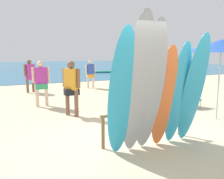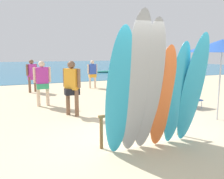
{
  "view_description": "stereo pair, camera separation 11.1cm",
  "coord_description": "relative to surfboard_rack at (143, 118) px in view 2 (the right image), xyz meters",
  "views": [
    {
      "loc": [
        -2.68,
        -4.21,
        1.96
      ],
      "look_at": [
        0.0,
        1.77,
        0.92
      ],
      "focal_mm": 36.94,
      "sensor_mm": 36.0,
      "label": 1
    },
    {
      "loc": [
        -2.58,
        -4.25,
        1.96
      ],
      "look_at": [
        0.0,
        1.77,
        0.92
      ],
      "focal_mm": 36.94,
      "sensor_mm": 36.0,
      "label": 2
    }
  ],
  "objects": [
    {
      "name": "beachgoer_by_water",
      "position": [
        0.64,
        1.88,
        0.39
      ],
      "size": [
        0.55,
        0.37,
        1.59
      ],
      "rotation": [
        0.0,
        0.0,
        5.81
      ],
      "color": "brown",
      "rests_on": "ground"
    },
    {
      "name": "distant_boat",
      "position": [
        6.31,
        17.02,
        -0.42
      ],
      "size": [
        3.06,
        1.33,
        0.24
      ],
      "color": "teal",
      "rests_on": "ground"
    },
    {
      "name": "ground",
      "position": [
        0.0,
        14.0,
        -0.53
      ],
      "size": [
        60.0,
        60.0,
        0.0
      ],
      "primitive_type": "plane",
      "color": "beige"
    },
    {
      "name": "beachgoer_midbeach",
      "position": [
        1.5,
        8.06,
        0.37
      ],
      "size": [
        0.59,
        0.25,
        1.56
      ],
      "rotation": [
        0.0,
        0.0,
        0.09
      ],
      "color": "beige",
      "rests_on": "ground"
    },
    {
      "name": "surfboard_teal_0",
      "position": [
        -0.83,
        -0.52,
        0.69
      ],
      "size": [
        0.55,
        0.61,
        2.44
      ],
      "primitive_type": "ellipsoid",
      "rotation": [
        0.21,
        0.0,
        -0.04
      ],
      "color": "#289EC6",
      "rests_on": "ground"
    },
    {
      "name": "ocean_water",
      "position": [
        0.0,
        31.0,
        -0.52
      ],
      "size": [
        60.0,
        40.0,
        0.02
      ],
      "primitive_type": "cube",
      "color": "teal",
      "rests_on": "ground"
    },
    {
      "name": "beachgoer_strolling",
      "position": [
        -1.74,
        7.89,
        0.41
      ],
      "size": [
        0.55,
        0.39,
        1.64
      ],
      "rotation": [
        0.0,
        0.0,
        0.54
      ],
      "color": "brown",
      "rests_on": "ground"
    },
    {
      "name": "surfboard_grey_2",
      "position": [
        -0.22,
        -0.53,
        0.76
      ],
      "size": [
        0.61,
        0.71,
        2.59
      ],
      "primitive_type": "ellipsoid",
      "rotation": [
        0.23,
        0.0,
        -0.06
      ],
      "color": "#999EA3",
      "rests_on": "ground"
    },
    {
      "name": "beachgoer_photographing",
      "position": [
        -1.62,
        4.51,
        0.44
      ],
      "size": [
        0.64,
        0.27,
        1.68
      ],
      "rotation": [
        0.0,
        0.0,
        3.16
      ],
      "color": "beige",
      "rests_on": "ground"
    },
    {
      "name": "surfboard_teal_4",
      "position": [
        0.52,
        -0.45,
        0.57
      ],
      "size": [
        0.52,
        0.54,
        2.2
      ],
      "primitive_type": "ellipsoid",
      "rotation": [
        0.2,
        0.0,
        0.05
      ],
      "color": "#289EC6",
      "rests_on": "ground"
    },
    {
      "name": "surfboard_rack",
      "position": [
        0.0,
        0.0,
        0.0
      ],
      "size": [
        2.11,
        0.07,
        0.71
      ],
      "color": "brown",
      "rests_on": "ground"
    },
    {
      "name": "surfboard_grey_1",
      "position": [
        -0.52,
        -0.55,
        0.83
      ],
      "size": [
        0.59,
        0.68,
        2.71
      ],
      "primitive_type": "ellipsoid",
      "rotation": [
        0.21,
        0.0,
        -0.02
      ],
      "color": "#999EA3",
      "rests_on": "ground"
    },
    {
      "name": "beach_chair_red",
      "position": [
        3.29,
        2.22,
        -0.1
      ],
      "size": [
        0.58,
        0.73,
        0.82
      ],
      "rotation": [
        0.0,
        0.0,
        0.12
      ],
      "color": "#B7B7BC",
      "rests_on": "ground"
    },
    {
      "name": "beachgoer_near_rack",
      "position": [
        -0.93,
        2.77,
        0.46
      ],
      "size": [
        0.45,
        0.53,
        1.72
      ],
      "rotation": [
        0.0,
        0.0,
        2.25
      ],
      "color": "brown",
      "rests_on": "ground"
    },
    {
      "name": "beach_umbrella",
      "position": [
        2.91,
        0.62,
        1.63
      ],
      "size": [
        2.09,
        2.09,
        2.35
      ],
      "color": "silver",
      "rests_on": "ground"
    },
    {
      "name": "surfboard_orange_3",
      "position": [
        0.17,
        -0.46,
        0.53
      ],
      "size": [
        0.51,
        0.49,
        2.13
      ],
      "primitive_type": "ellipsoid",
      "rotation": [
        0.2,
        0.0,
        -0.0
      ],
      "color": "orange",
      "rests_on": "ground"
    },
    {
      "name": "surfboard_teal_5",
      "position": [
        0.85,
        -0.53,
        0.65
      ],
      "size": [
        0.55,
        0.72,
        2.37
      ],
      "primitive_type": "ellipsoid",
      "rotation": [
        0.26,
        0.0,
        -0.07
      ],
      "color": "#289EC6",
      "rests_on": "ground"
    }
  ]
}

